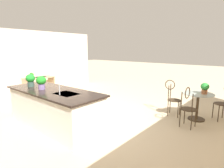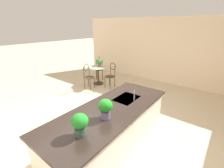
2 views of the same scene
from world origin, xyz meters
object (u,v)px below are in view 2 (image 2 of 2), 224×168
object	(u,v)px
bistro_table	(98,74)
potted_plant_counter_near	(105,108)
chair_near_window	(88,75)
chair_toward_desk	(111,74)
potted_plant_counter_far	(80,123)
potted_plant_on_table	(99,62)
chair_by_island	(99,67)

from	to	relation	value
bistro_table	potted_plant_counter_near	xyz separation A→B (m)	(2.94, 2.86, 0.67)
chair_near_window	chair_toward_desk	distance (m)	0.88
potted_plant_counter_near	potted_plant_counter_far	distance (m)	0.55
potted_plant_on_table	potted_plant_counter_far	distance (m)	4.65
chair_near_window	chair_toward_desk	size ratio (longest dim) A/B	1.00
potted_plant_counter_near	potted_plant_counter_far	xyz separation A→B (m)	(0.55, 0.00, -0.00)
bistro_table	chair_toward_desk	xyz separation A→B (m)	(0.03, 0.71, 0.13)
potted_plant_on_table	potted_plant_counter_far	bearing A→B (deg)	38.75
chair_by_island	potted_plant_counter_far	world-z (taller)	potted_plant_counter_far
chair_toward_desk	potted_plant_on_table	bearing A→B (deg)	-102.37
chair_near_window	potted_plant_on_table	size ratio (longest dim) A/B	3.50
potted_plant_counter_far	chair_by_island	bearing A→B (deg)	-140.87
bistro_table	chair_near_window	xyz separation A→B (m)	(0.67, 0.09, 0.13)
bistro_table	chair_toward_desk	distance (m)	0.72
bistro_table	potted_plant_counter_far	distance (m)	4.56
chair_near_window	potted_plant_on_table	world-z (taller)	chair_near_window
potted_plant_on_table	potted_plant_counter_near	xyz separation A→B (m)	(3.07, 2.90, 0.20)
chair_near_window	potted_plant_counter_near	bearing A→B (deg)	50.61
chair_by_island	chair_toward_desk	xyz separation A→B (m)	(0.59, 1.14, 0.00)
bistro_table	potted_plant_on_table	bearing A→B (deg)	-162.13
chair_by_island	potted_plant_counter_near	distance (m)	4.83
chair_toward_desk	potted_plant_counter_near	bearing A→B (deg)	36.50
chair_toward_desk	potted_plant_on_table	distance (m)	0.84
potted_plant_counter_near	potted_plant_on_table	bearing A→B (deg)	-136.61
chair_toward_desk	potted_plant_counter_far	size ratio (longest dim) A/B	3.10
bistro_table	chair_by_island	size ratio (longest dim) A/B	0.77
chair_by_island	potted_plant_counter_far	distance (m)	5.24
bistro_table	chair_toward_desk	size ratio (longest dim) A/B	0.77
chair_toward_desk	potted_plant_counter_far	distance (m)	4.11
bistro_table	chair_by_island	bearing A→B (deg)	-142.49
chair_near_window	chair_by_island	size ratio (longest dim) A/B	1.00
chair_near_window	potted_plant_counter_near	world-z (taller)	potted_plant_counter_near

